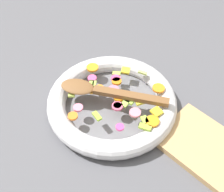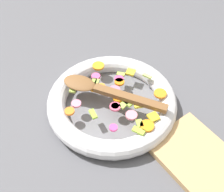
% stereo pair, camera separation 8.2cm
% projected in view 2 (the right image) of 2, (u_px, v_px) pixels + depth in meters
% --- Properties ---
extents(ground_plane, '(4.00, 4.00, 0.00)m').
position_uv_depth(ground_plane, '(112.00, 108.00, 0.86)').
color(ground_plane, '#4C4C51').
extents(skillet, '(0.35, 0.35, 0.05)m').
position_uv_depth(skillet, '(112.00, 103.00, 0.85)').
color(skillet, slate).
rests_on(skillet, ground_plane).
extents(chopped_vegetables, '(0.29, 0.27, 0.01)m').
position_uv_depth(chopped_vegetables, '(117.00, 96.00, 0.82)').
color(chopped_vegetables, orange).
rests_on(chopped_vegetables, skillet).
extents(wooden_spoon, '(0.27, 0.19, 0.01)m').
position_uv_depth(wooden_spoon, '(102.00, 90.00, 0.82)').
color(wooden_spoon, brown).
rests_on(wooden_spoon, chopped_vegetables).
extents(cutting_board, '(0.24, 0.16, 0.02)m').
position_uv_depth(cutting_board, '(202.00, 162.00, 0.74)').
color(cutting_board, tan).
rests_on(cutting_board, ground_plane).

